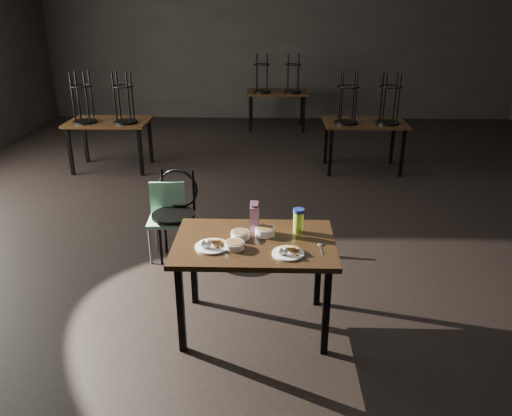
{
  "coord_description": "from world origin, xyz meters",
  "views": [
    {
      "loc": [
        -0.24,
        -5.01,
        2.4
      ],
      "look_at": [
        -0.35,
        -1.28,
        0.85
      ],
      "focal_mm": 35.0,
      "sensor_mm": 36.0,
      "label": 1
    }
  ],
  "objects_px": {
    "main_table": "(254,250)",
    "juice_carton": "(254,217)",
    "water_bottle": "(298,220)",
    "school_chair": "(167,214)",
    "bentwood_chair": "(175,207)"
  },
  "relations": [
    {
      "from": "juice_carton",
      "to": "water_bottle",
      "type": "xyz_separation_m",
      "value": [
        0.34,
        -0.01,
        -0.02
      ]
    },
    {
      "from": "juice_carton",
      "to": "school_chair",
      "type": "distance_m",
      "value": 1.42
    },
    {
      "from": "bentwood_chair",
      "to": "school_chair",
      "type": "relative_size",
      "value": 1.19
    },
    {
      "from": "main_table",
      "to": "juice_carton",
      "type": "relative_size",
      "value": 4.7
    },
    {
      "from": "water_bottle",
      "to": "school_chair",
      "type": "distance_m",
      "value": 1.66
    },
    {
      "from": "main_table",
      "to": "school_chair",
      "type": "relative_size",
      "value": 1.6
    },
    {
      "from": "water_bottle",
      "to": "bentwood_chair",
      "type": "bearing_deg",
      "value": 138.72
    },
    {
      "from": "water_bottle",
      "to": "school_chair",
      "type": "relative_size",
      "value": 0.26
    },
    {
      "from": "school_chair",
      "to": "bentwood_chair",
      "type": "bearing_deg",
      "value": -14.03
    },
    {
      "from": "water_bottle",
      "to": "school_chair",
      "type": "bearing_deg",
      "value": 140.42
    },
    {
      "from": "bentwood_chair",
      "to": "school_chair",
      "type": "bearing_deg",
      "value": 177.61
    },
    {
      "from": "main_table",
      "to": "bentwood_chair",
      "type": "height_order",
      "value": "bentwood_chair"
    },
    {
      "from": "juice_carton",
      "to": "school_chair",
      "type": "xyz_separation_m",
      "value": [
        -0.9,
        1.02,
        -0.42
      ]
    },
    {
      "from": "water_bottle",
      "to": "bentwood_chair",
      "type": "xyz_separation_m",
      "value": [
        -1.15,
        1.01,
        -0.32
      ]
    },
    {
      "from": "main_table",
      "to": "juice_carton",
      "type": "xyz_separation_m",
      "value": [
        -0.01,
        0.17,
        0.2
      ]
    }
  ]
}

